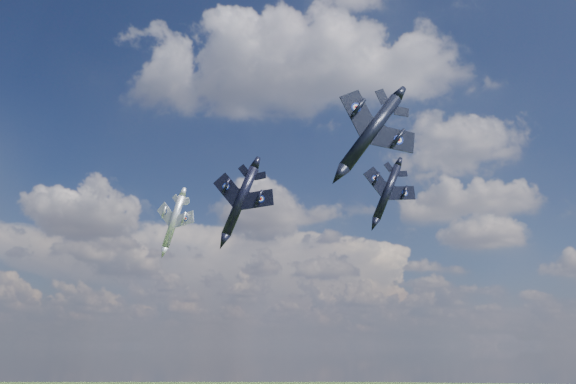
% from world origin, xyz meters
% --- Properties ---
extents(jet_lead_navy, '(11.72, 15.14, 6.71)m').
position_xyz_m(jet_lead_navy, '(1.08, 9.40, 81.33)').
color(jet_lead_navy, black).
extents(jet_right_navy, '(14.67, 17.18, 8.56)m').
position_xyz_m(jet_right_navy, '(20.23, -8.47, 83.60)').
color(jet_right_navy, black).
extents(jet_high_navy, '(15.86, 18.28, 7.38)m').
position_xyz_m(jet_high_navy, '(22.06, 33.76, 88.23)').
color(jet_high_navy, black).
extents(jet_left_silver, '(13.47, 15.49, 5.69)m').
position_xyz_m(jet_left_silver, '(-15.23, 25.60, 82.42)').
color(jet_left_silver, '#AEB0BA').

